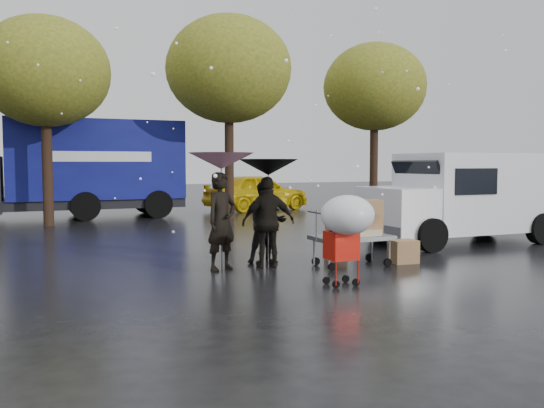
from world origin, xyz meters
name	(u,v)px	position (x,y,z in m)	size (l,w,h in m)	color
ground	(277,273)	(0.00, 0.00, 0.00)	(90.00, 90.00, 0.00)	black
person_pink	(222,221)	(-0.81, 0.68, 0.90)	(0.66, 0.43, 1.80)	black
person_middle	(267,223)	(0.19, 0.96, 0.80)	(0.78, 0.61, 1.61)	black
person_black	(268,222)	(0.08, 0.59, 0.86)	(1.00, 0.42, 1.71)	black
umbrella_pink	(221,161)	(-0.81, 0.68, 2.00)	(1.20, 1.20, 2.15)	#4C4C4C
umbrella_black	(268,167)	(0.08, 0.59, 1.88)	(1.12, 1.12, 2.04)	#4C4C4C
vendor_cart	(356,228)	(1.66, 0.06, 0.73)	(1.52, 0.80, 1.27)	slate
shopping_cart	(347,220)	(0.53, -1.53, 1.06)	(0.84, 0.84, 1.46)	#B6150A
white_van	(466,196)	(5.91, 1.85, 1.16)	(4.91, 2.18, 2.20)	white
blue_truck	(72,169)	(-2.62, 12.36, 1.76)	(8.30, 2.60, 3.50)	navy
box_ground_near	(403,251)	(2.71, -0.02, 0.23)	(0.50, 0.40, 0.45)	#8D613D
box_ground_far	(336,252)	(1.66, 0.83, 0.15)	(0.39, 0.31, 0.31)	#8D613D
yellow_taxi	(256,192)	(4.77, 13.15, 0.77)	(1.83, 4.54, 1.55)	yellow
tree_row	(143,70)	(-0.47, 10.00, 5.02)	(21.60, 4.40, 7.12)	black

